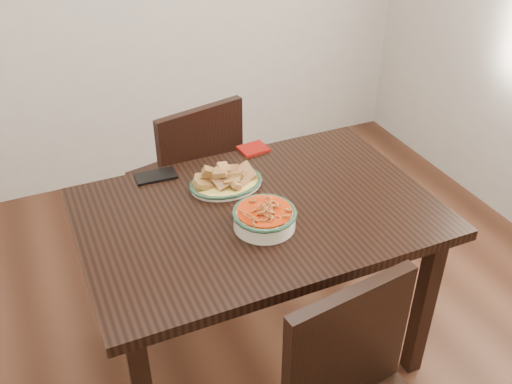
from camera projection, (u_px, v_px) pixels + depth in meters
name	position (u px, v px, depth m)	size (l,w,h in m)	color
floor	(254.00, 374.00, 2.36)	(3.50, 3.50, 0.00)	#3B1E12
dining_table	(258.00, 229.00, 2.09)	(1.26, 0.84, 0.75)	black
chair_far	(192.00, 176.00, 2.69)	(0.50, 0.50, 0.89)	black
fish_plate	(226.00, 176.00, 2.14)	(0.28, 0.22, 0.11)	beige
noodle_bowl	(264.00, 216.00, 1.93)	(0.22, 0.22, 0.08)	#EDE1C8
smartphone	(156.00, 176.00, 2.22)	(0.16, 0.08, 0.01)	black
napkin	(253.00, 149.00, 2.39)	(0.12, 0.10, 0.01)	maroon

